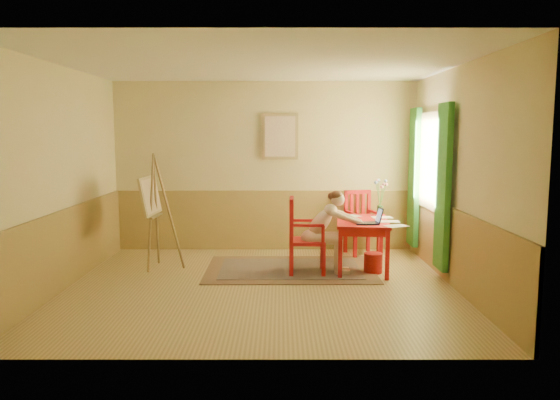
{
  "coord_description": "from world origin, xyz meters",
  "views": [
    {
      "loc": [
        0.25,
        -6.71,
        1.96
      ],
      "look_at": [
        0.25,
        0.55,
        1.05
      ],
      "focal_mm": 34.47,
      "sensor_mm": 36.0,
      "label": 1
    }
  ],
  "objects_px": {
    "laptop": "(371,221)",
    "easel": "(152,200)",
    "chair_back": "(361,223)",
    "chair_left": "(303,236)",
    "figure": "(326,228)",
    "table": "(362,226)"
  },
  "relations": [
    {
      "from": "chair_left",
      "to": "laptop",
      "type": "relative_size",
      "value": 2.78
    },
    {
      "from": "chair_left",
      "to": "figure",
      "type": "bearing_deg",
      "value": -2.18
    },
    {
      "from": "chair_back",
      "to": "figure",
      "type": "relative_size",
      "value": 0.88
    },
    {
      "from": "table",
      "to": "chair_left",
      "type": "bearing_deg",
      "value": -164.61
    },
    {
      "from": "figure",
      "to": "easel",
      "type": "bearing_deg",
      "value": 172.45
    },
    {
      "from": "chair_left",
      "to": "easel",
      "type": "bearing_deg",
      "value": 171.68
    },
    {
      "from": "laptop",
      "to": "easel",
      "type": "xyz_separation_m",
      "value": [
        -3.08,
        0.4,
        0.23
      ]
    },
    {
      "from": "chair_back",
      "to": "laptop",
      "type": "height_order",
      "value": "chair_back"
    },
    {
      "from": "laptop",
      "to": "chair_back",
      "type": "bearing_deg",
      "value": 87.13
    },
    {
      "from": "table",
      "to": "easel",
      "type": "height_order",
      "value": "easel"
    },
    {
      "from": "table",
      "to": "figure",
      "type": "xyz_separation_m",
      "value": [
        -0.54,
        -0.25,
        0.02
      ]
    },
    {
      "from": "chair_left",
      "to": "figure",
      "type": "relative_size",
      "value": 0.91
    },
    {
      "from": "table",
      "to": "laptop",
      "type": "relative_size",
      "value": 3.31
    },
    {
      "from": "table",
      "to": "chair_back",
      "type": "xyz_separation_m",
      "value": [
        0.13,
        1.0,
        -0.12
      ]
    },
    {
      "from": "chair_left",
      "to": "chair_back",
      "type": "height_order",
      "value": "chair_left"
    },
    {
      "from": "chair_left",
      "to": "laptop",
      "type": "distance_m",
      "value": 0.95
    },
    {
      "from": "chair_back",
      "to": "laptop",
      "type": "relative_size",
      "value": 2.67
    },
    {
      "from": "figure",
      "to": "chair_back",
      "type": "bearing_deg",
      "value": 61.66
    },
    {
      "from": "table",
      "to": "chair_back",
      "type": "relative_size",
      "value": 1.24
    },
    {
      "from": "table",
      "to": "chair_left",
      "type": "xyz_separation_m",
      "value": [
        -0.86,
        -0.24,
        -0.09
      ]
    },
    {
      "from": "chair_back",
      "to": "chair_left",
      "type": "bearing_deg",
      "value": -128.67
    },
    {
      "from": "figure",
      "to": "table",
      "type": "bearing_deg",
      "value": 24.54
    }
  ]
}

